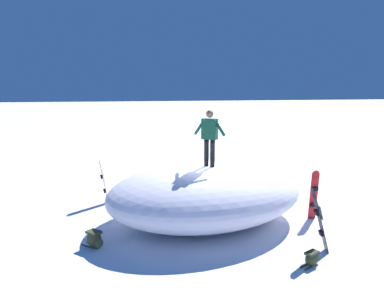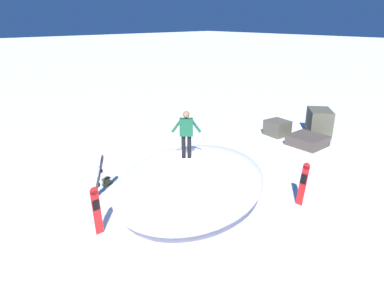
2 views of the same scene
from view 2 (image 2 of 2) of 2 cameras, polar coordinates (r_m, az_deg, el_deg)
ground at (r=12.45m, az=-1.16°, el=-10.51°), size 240.00×240.00×0.00m
snow_mound at (r=12.14m, az=-0.05°, el=-6.55°), size 7.48×6.51×1.79m
snowboarder_standing at (r=11.60m, az=-0.96°, el=2.11°), size 0.81×0.75×1.68m
snowboard_primary_upright at (r=12.93m, az=18.11°, el=-6.26°), size 0.30×0.27×1.58m
snowboard_secondary_upright at (r=11.12m, az=-15.70°, el=-10.56°), size 0.27×0.18×1.59m
snowboard_tertiary_upright at (r=13.27m, az=-15.26°, el=-5.09°), size 0.51×0.38×1.64m
backpack_near at (r=14.27m, az=-14.17°, el=-6.15°), size 0.63×0.42×0.33m
backpack_far at (r=15.38m, az=6.33°, el=-3.35°), size 0.60×0.65×0.45m
rock_outcrop at (r=20.29m, az=18.79°, el=2.57°), size 4.03×3.65×1.48m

